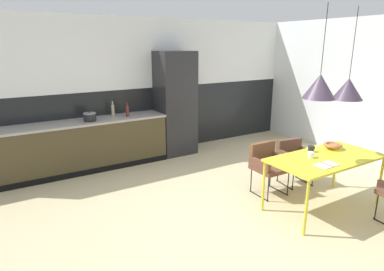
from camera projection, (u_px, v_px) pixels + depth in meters
The scene contains 17 objects.
ground_plane at pixel (244, 219), 4.32m from camera, with size 9.63×9.63×0.00m, color #C6B589.
back_wall_splashback_dark at pixel (144, 121), 6.83m from camera, with size 7.41×0.12×1.37m, color black.
back_wall_panel_upper at pixel (141, 53), 6.46m from camera, with size 7.41×0.12×1.37m, color white.
kitchen_counter at pixel (63, 149), 5.75m from camera, with size 3.76×0.63×0.91m.
refrigerator_column at pixel (175, 104), 6.71m from camera, with size 0.73×0.60×2.10m, color #232326.
dining_table at pixel (326, 160), 4.46m from camera, with size 1.62×0.80×0.75m.
armchair_facing_counter at pixel (267, 161), 4.99m from camera, with size 0.50×0.48×0.77m.
armchair_far_side at pixel (294, 155), 5.36m from camera, with size 0.54×0.53×0.71m.
fruit_bowl at pixel (333, 145), 4.78m from camera, with size 0.26×0.26×0.08m.
open_book at pixel (327, 165), 4.14m from camera, with size 0.30×0.19×0.02m.
mug_white_ceramic at pixel (311, 155), 4.41m from camera, with size 0.12×0.08×0.08m.
mug_wide_latte at pixel (311, 149), 4.65m from camera, with size 0.12×0.08×0.09m.
cooking_pot at pixel (90, 117), 5.79m from camera, with size 0.22×0.22×0.17m.
bottle_spice_small at pixel (113, 110), 6.18m from camera, with size 0.06×0.06×0.28m.
bottle_oil_tall at pixel (127, 111), 6.13m from camera, with size 0.06×0.06×0.27m.
pendant_lamp_over_table_near at pixel (319, 86), 4.00m from camera, with size 0.40×0.40×1.11m.
pendant_lamp_over_table_far at pixel (348, 89), 4.38m from camera, with size 0.39×0.39×1.18m.
Camera 1 is at (-2.60, -2.94, 2.23)m, focal length 30.68 mm.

